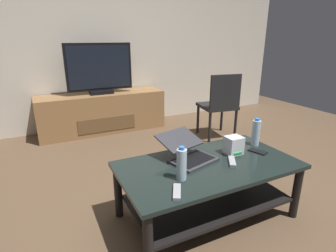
% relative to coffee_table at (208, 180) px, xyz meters
% --- Properties ---
extents(ground_plane, '(7.68, 7.68, 0.00)m').
position_rel_coffee_table_xyz_m(ground_plane, '(-0.14, 0.15, -0.31)').
color(ground_plane, brown).
extents(back_wall, '(6.40, 0.12, 2.80)m').
position_rel_coffee_table_xyz_m(back_wall, '(-0.14, 2.66, 1.09)').
color(back_wall, beige).
rests_on(back_wall, ground).
extents(coffee_table, '(1.30, 0.70, 0.45)m').
position_rel_coffee_table_xyz_m(coffee_table, '(0.00, 0.00, 0.00)').
color(coffee_table, black).
rests_on(coffee_table, ground).
extents(media_cabinet, '(1.77, 0.49, 0.56)m').
position_rel_coffee_table_xyz_m(media_cabinet, '(-0.24, 2.34, -0.03)').
color(media_cabinet, olive).
rests_on(media_cabinet, ground).
extents(television, '(0.90, 0.20, 0.69)m').
position_rel_coffee_table_xyz_m(television, '(-0.24, 2.32, 0.58)').
color(television, black).
rests_on(television, media_cabinet).
extents(dining_chair, '(0.50, 0.50, 0.88)m').
position_rel_coffee_table_xyz_m(dining_chair, '(1.10, 1.34, 0.18)').
color(dining_chair, black).
rests_on(dining_chair, ground).
extents(laptop, '(0.41, 0.45, 0.17)m').
position_rel_coffee_table_xyz_m(laptop, '(-0.10, 0.14, 0.19)').
color(laptop, '#333338').
rests_on(laptop, coffee_table).
extents(router_box, '(0.13, 0.11, 0.14)m').
position_rel_coffee_table_xyz_m(router_box, '(0.28, 0.06, 0.20)').
color(router_box, silver).
rests_on(router_box, coffee_table).
extents(water_bottle_near, '(0.07, 0.07, 0.24)m').
position_rel_coffee_table_xyz_m(water_bottle_near, '(0.56, 0.12, 0.25)').
color(water_bottle_near, silver).
rests_on(water_bottle_near, coffee_table).
extents(water_bottle_far, '(0.07, 0.07, 0.23)m').
position_rel_coffee_table_xyz_m(water_bottle_far, '(-0.28, -0.11, 0.24)').
color(water_bottle_far, silver).
rests_on(water_bottle_far, coffee_table).
extents(cell_phone, '(0.11, 0.16, 0.01)m').
position_rel_coffee_table_xyz_m(cell_phone, '(0.47, -0.00, 0.14)').
color(cell_phone, black).
rests_on(cell_phone, coffee_table).
extents(tv_remote, '(0.13, 0.16, 0.02)m').
position_rel_coffee_table_xyz_m(tv_remote, '(0.16, -0.06, 0.15)').
color(tv_remote, '#99999E').
rests_on(tv_remote, coffee_table).
extents(soundbar_remote, '(0.12, 0.16, 0.02)m').
position_rel_coffee_table_xyz_m(soundbar_remote, '(-0.39, -0.24, 0.15)').
color(soundbar_remote, '#99999E').
rests_on(soundbar_remote, coffee_table).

